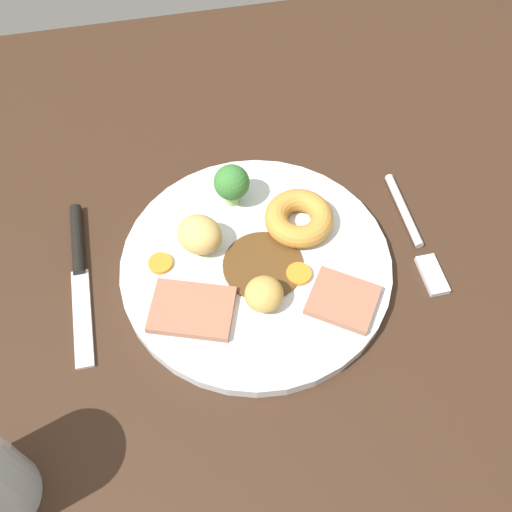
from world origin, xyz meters
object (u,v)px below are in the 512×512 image
(yorkshire_pudding, at_px, (299,218))
(broccoli_floret, at_px, (232,183))
(meat_slice_main, at_px, (192,310))
(knife, at_px, (79,267))
(carrot_coin_back, at_px, (296,274))
(fork, at_px, (415,236))
(dinner_plate, at_px, (256,265))
(carrot_coin_front, at_px, (160,261))
(meat_slice_under, at_px, (343,300))
(roast_potato_right, at_px, (200,235))
(roast_potato_left, at_px, (264,294))

(yorkshire_pudding, xyz_separation_m, broccoli_floret, (0.06, -0.05, 0.02))
(meat_slice_main, xyz_separation_m, knife, (0.10, -0.08, -0.01))
(carrot_coin_back, relative_size, fork, 0.16)
(dinner_plate, relative_size, meat_slice_main, 3.51)
(carrot_coin_front, bearing_deg, broccoli_floret, -143.92)
(knife, bearing_deg, meat_slice_under, 68.07)
(broccoli_floret, bearing_deg, fork, 156.98)
(meat_slice_main, relative_size, carrot_coin_back, 3.12)
(meat_slice_main, relative_size, carrot_coin_front, 3.22)
(roast_potato_right, xyz_separation_m, broccoli_floret, (-0.04, -0.05, 0.01))
(roast_potato_left, bearing_deg, dinner_plate, -92.34)
(fork, bearing_deg, yorkshire_pudding, -105.41)
(yorkshire_pudding, relative_size, roast_potato_right, 1.53)
(meat_slice_under, relative_size, roast_potato_right, 1.33)
(meat_slice_main, xyz_separation_m, carrot_coin_front, (0.02, -0.06, -0.00))
(carrot_coin_back, xyz_separation_m, knife, (0.21, -0.06, -0.01))
(carrot_coin_front, relative_size, broccoli_floret, 0.49)
(dinner_plate, height_order, roast_potato_left, roast_potato_left)
(meat_slice_main, bearing_deg, carrot_coin_back, -170.06)
(meat_slice_under, bearing_deg, carrot_coin_front, -26.09)
(dinner_plate, height_order, knife, dinner_plate)
(meat_slice_under, height_order, fork, meat_slice_under)
(carrot_coin_front, distance_m, carrot_coin_back, 0.13)
(meat_slice_main, bearing_deg, carrot_coin_front, -69.43)
(meat_slice_main, distance_m, broccoli_floret, 0.14)
(carrot_coin_back, bearing_deg, meat_slice_under, 134.03)
(roast_potato_right, bearing_deg, dinner_plate, 148.67)
(meat_slice_main, bearing_deg, roast_potato_right, -104.84)
(yorkshire_pudding, relative_size, fork, 0.46)
(yorkshire_pudding, height_order, fork, yorkshire_pudding)
(roast_potato_left, height_order, broccoli_floret, broccoli_floret)
(yorkshire_pudding, distance_m, carrot_coin_front, 0.15)
(dinner_plate, xyz_separation_m, knife, (0.17, -0.04, -0.00))
(meat_slice_main, xyz_separation_m, broccoli_floret, (-0.06, -0.12, 0.02))
(roast_potato_right, relative_size, broccoli_floret, 0.95)
(dinner_plate, bearing_deg, meat_slice_main, 31.39)
(roast_potato_right, height_order, carrot_coin_front, roast_potato_right)
(yorkshire_pudding, relative_size, roast_potato_left, 1.92)
(yorkshire_pudding, distance_m, broccoli_floret, 0.08)
(dinner_plate, distance_m, fork, 0.17)
(broccoli_floret, height_order, fork, broccoli_floret)
(carrot_coin_back, bearing_deg, broccoli_floret, -67.20)
(broccoli_floret, bearing_deg, roast_potato_left, 93.15)
(meat_slice_main, bearing_deg, roast_potato_left, 177.16)
(dinner_plate, xyz_separation_m, carrot_coin_front, (0.09, -0.02, 0.01))
(fork, bearing_deg, meat_slice_under, -57.29)
(yorkshire_pudding, height_order, carrot_coin_back, yorkshire_pudding)
(dinner_plate, height_order, meat_slice_main, meat_slice_main)
(meat_slice_under, height_order, roast_potato_left, roast_potato_left)
(meat_slice_main, xyz_separation_m, meat_slice_under, (-0.14, 0.02, 0.00))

